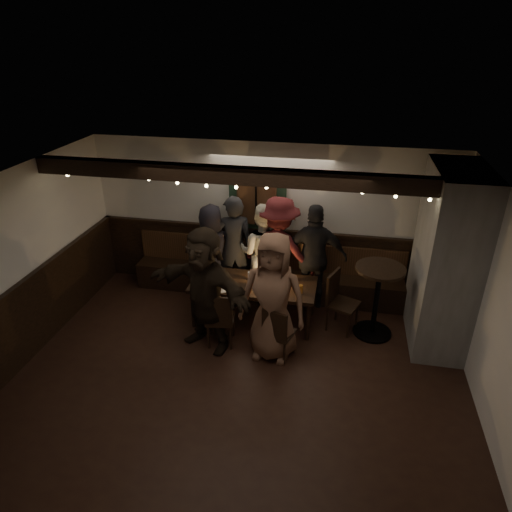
% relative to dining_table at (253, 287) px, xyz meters
% --- Properties ---
extents(room, '(6.02, 5.01, 2.62)m').
position_rel_dining_table_xyz_m(room, '(1.13, 0.02, 0.45)').
color(room, black).
rests_on(room, ground).
extents(dining_table, '(1.91, 0.82, 0.83)m').
position_rel_dining_table_xyz_m(dining_table, '(0.00, 0.00, 0.00)').
color(dining_table, black).
rests_on(dining_table, ground).
extents(chair_near_left, '(0.45, 0.45, 0.88)m').
position_rel_dining_table_xyz_m(chair_near_left, '(-0.35, -0.72, -0.13)').
color(chair_near_left, black).
rests_on(chair_near_left, ground).
extents(chair_near_right, '(0.47, 0.47, 0.83)m').
position_rel_dining_table_xyz_m(chair_near_right, '(0.50, -0.85, -0.16)').
color(chair_near_right, black).
rests_on(chair_near_right, ground).
extents(chair_end, '(0.55, 0.55, 0.93)m').
position_rel_dining_table_xyz_m(chair_end, '(1.29, 0.09, -0.10)').
color(chair_end, black).
rests_on(chair_end, ground).
extents(high_top, '(0.71, 0.71, 1.13)m').
position_rel_dining_table_xyz_m(high_top, '(1.85, 0.03, 0.09)').
color(high_top, black).
rests_on(high_top, ground).
extents(person_a, '(0.91, 0.72, 1.63)m').
position_rel_dining_table_xyz_m(person_a, '(-0.85, 0.68, 0.19)').
color(person_a, black).
rests_on(person_a, ground).
extents(person_b, '(0.75, 0.60, 1.81)m').
position_rel_dining_table_xyz_m(person_b, '(-0.49, 0.74, 0.28)').
color(person_b, black).
rests_on(person_b, ground).
extents(person_c, '(0.89, 0.72, 1.71)m').
position_rel_dining_table_xyz_m(person_c, '(0.01, 0.73, 0.23)').
color(person_c, beige).
rests_on(person_c, ground).
extents(person_d, '(1.31, 0.91, 1.85)m').
position_rel_dining_table_xyz_m(person_d, '(0.28, 0.68, 0.30)').
color(person_d, '#431316').
rests_on(person_d, ground).
extents(person_e, '(1.08, 0.53, 1.78)m').
position_rel_dining_table_xyz_m(person_e, '(0.87, 0.65, 0.27)').
color(person_e, black).
rests_on(person_e, ground).
extents(person_f, '(1.79, 1.16, 1.85)m').
position_rel_dining_table_xyz_m(person_f, '(-0.54, -0.72, 0.30)').
color(person_f, black).
rests_on(person_f, ground).
extents(person_g, '(0.96, 0.67, 1.87)m').
position_rel_dining_table_xyz_m(person_g, '(0.42, -0.76, 0.31)').
color(person_g, brown).
rests_on(person_g, ground).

